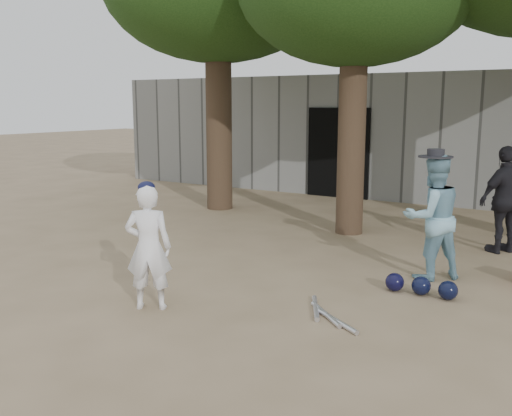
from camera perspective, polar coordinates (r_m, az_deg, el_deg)
The scene contains 7 objects.
ground at distance 7.21m, azimuth -8.33°, elevation -8.22°, with size 70.00×70.00×0.00m, color #937C5E.
boy_player at distance 6.48m, azimuth -10.70°, elevation -3.89°, with size 0.52×0.34×1.42m, color white.
spectator_blue at distance 7.82m, azimuth 17.20°, elevation -0.89°, with size 0.80×0.62×1.65m, color #81B3C8.
spectator_dark at distance 9.59m, azimuth 23.70°, elevation 0.76°, with size 0.97×0.41×1.66m, color black.
back_building at distance 16.19m, azimuth 15.79°, elevation 7.18°, with size 16.00×5.24×3.00m.
helmet_row at distance 7.24m, azimuth 16.16°, elevation -7.51°, with size 0.87×0.26×0.23m.
bat_pile at distance 6.36m, azimuth 7.00°, elevation -10.51°, with size 0.87×0.79×0.06m.
Camera 1 is at (4.42, -5.22, 2.28)m, focal length 40.00 mm.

